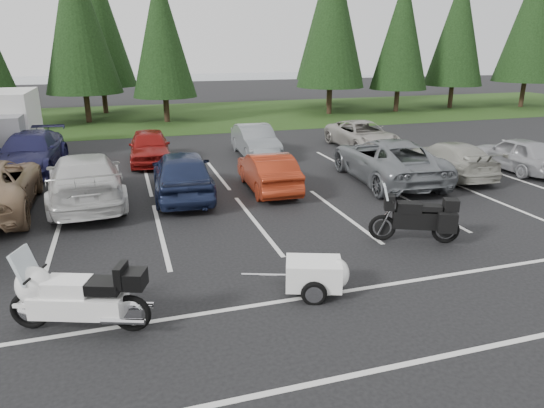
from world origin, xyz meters
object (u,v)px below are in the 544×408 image
Objects in this scene: car_near_7 at (449,159)px; car_far_2 at (150,146)px; car_near_8 at (517,154)px; cargo_trailer at (313,277)px; car_near_6 at (387,160)px; adventure_motorcycle at (415,214)px; car_far_1 at (31,152)px; touring_motorcycle at (77,291)px; car_near_4 at (182,173)px; car_near_5 at (268,171)px; car_far_3 at (255,141)px; box_truck at (3,126)px; car_far_4 at (362,135)px; car_near_3 at (85,179)px.

car_near_7 is 1.10× the size of car_far_2.
car_near_8 is 2.51× the size of cargo_trailer.
car_near_8 is 0.97× the size of car_far_2.
car_near_6 reaches higher than adventure_motorcycle.
car_far_1 is 1.88× the size of touring_motorcycle.
cargo_trailer is at bearing -56.19° from car_far_1.
car_near_4 is 1.13× the size of car_far_2.
car_near_5 is 7.64m from cargo_trailer.
adventure_motorcycle reaches higher than car_near_8.
cargo_trailer is at bearing -98.83° from car_far_3.
box_truck is 2.21× the size of adventure_motorcycle.
box_truck is 1.18× the size of car_near_4.
car_far_1 reaches higher than car_far_4.
touring_motorcycle is at bearing 40.05° from car_near_6.
car_far_1 is 9.41m from car_far_3.
touring_motorcycle is (-2.08, -13.06, 0.07)m from car_far_2.
car_near_6 is 12.73m from touring_motorcycle.
car_near_6 is 1.21× the size of car_far_4.
car_far_1 is at bearing -63.90° from box_truck.
car_far_2 is at bearing 141.89° from adventure_motorcycle.
car_far_2 is 12.69m from adventure_motorcycle.
car_near_6 is 2.71m from car_near_7.
car_far_4 is at bearing -57.46° from car_near_8.
adventure_motorcycle is at bearing -49.42° from box_truck.
car_far_3 is (4.00, 5.39, -0.10)m from car_near_4.
car_near_3 reaches higher than car_far_1.
cargo_trailer is (8.51, -15.87, -1.07)m from box_truck.
box_truck is 19.16m from car_near_7.
box_truck is 6.78m from car_far_2.
car_far_1 is at bearing -15.82° from car_near_7.
car_far_1 is 14.75m from cargo_trailer.
touring_motorcycle reaches higher than car_near_7.
box_truck is 11.25m from car_far_3.
car_far_2 is at bearing 120.06° from cargo_trailer.
car_near_5 is 1.60× the size of adventure_motorcycle.
adventure_motorcycle is at bearing 51.07° from car_near_7.
adventure_motorcycle is (8.25, -5.95, -0.04)m from car_near_3.
car_near_7 is (10.28, -0.28, -0.14)m from car_near_4.
box_truck is 1.22× the size of car_near_7.
car_far_2 reaches higher than car_far_3.
car_near_5 is 5.57m from car_far_3.
car_near_8 is at bearing -11.86° from car_far_1.
box_truck is 1.17× the size of car_far_4.
box_truck reaches higher than car_near_8.
car_near_3 is 13.35m from car_near_7.
car_far_4 is 1.69× the size of touring_motorcycle.
adventure_motorcycle is (1.18, -11.17, 0.07)m from car_far_3.
car_near_7 is 0.96× the size of car_far_4.
adventure_motorcycle reaches higher than car_near_7.
adventure_motorcycle is at bearing 140.16° from car_near_3.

